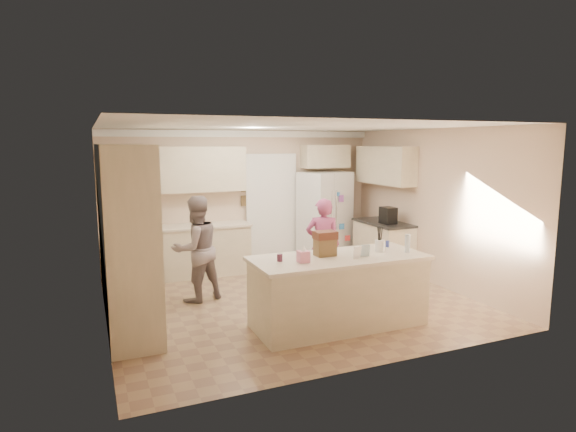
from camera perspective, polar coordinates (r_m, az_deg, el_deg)
name	(u,v)px	position (r m, az deg, el deg)	size (l,w,h in m)	color
floor	(291,302)	(7.35, 0.35, -10.18)	(5.20, 4.60, 0.02)	#907454
ceiling	(291,126)	(6.96, 0.37, 10.67)	(5.20, 4.60, 0.02)	white
wall_back	(243,199)	(9.19, -5.33, 1.97)	(5.20, 0.02, 2.60)	beige
wall_front	(379,248)	(5.04, 10.78, -3.72)	(5.20, 0.02, 2.60)	beige
wall_left	(100,229)	(6.49, -21.36, -1.40)	(0.02, 4.60, 2.60)	beige
wall_right	(434,207)	(8.41, 16.94, 1.01)	(0.02, 4.60, 2.60)	beige
crown_back	(243,134)	(9.08, -5.34, 9.67)	(5.20, 0.08, 0.12)	white
pantry_bank	(125,234)	(6.72, -18.71, -2.01)	(0.60, 2.60, 2.35)	beige
back_base_cab	(187,252)	(8.76, -11.84, -4.22)	(2.20, 0.60, 0.88)	beige
back_countertop	(187,227)	(8.66, -11.92, -1.26)	(2.24, 0.63, 0.04)	beige
back_upper_cab	(183,170)	(8.68, -12.30, 5.40)	(2.20, 0.35, 0.80)	beige
doorway_opening	(271,211)	(9.37, -2.04, 0.60)	(0.90, 0.06, 2.10)	black
doorway_casing	(272,211)	(9.34, -1.97, 0.57)	(1.02, 0.03, 2.22)	white
wall_frame_upper	(245,186)	(9.13, -5.15, 3.51)	(0.15, 0.02, 0.20)	brown
wall_frame_lower	(245,201)	(9.16, -5.13, 1.83)	(0.15, 0.02, 0.20)	brown
refrigerator	(325,218)	(9.53, 4.37, -0.20)	(0.90, 0.70, 1.80)	white
fridge_seam	(333,220)	(9.22, 5.38, -0.51)	(0.01, 0.02, 1.78)	gray
fridge_dispenser	(323,208)	(9.07, 4.21, 0.95)	(0.22, 0.03, 0.35)	black
fridge_handle_l	(331,213)	(9.16, 5.16, 0.38)	(0.02, 0.02, 0.85)	silver
fridge_handle_r	(336,213)	(9.21, 5.71, 0.41)	(0.02, 0.02, 0.85)	silver
over_fridge_cab	(325,156)	(9.59, 4.46, 7.06)	(0.95, 0.35, 0.45)	beige
right_base_cab	(383,247)	(9.16, 11.20, -3.64)	(0.60, 1.20, 0.88)	beige
right_countertop	(383,223)	(9.07, 11.24, -0.80)	(0.63, 1.24, 0.04)	#2D2B28
right_upper_cab	(385,165)	(9.20, 11.43, 5.91)	(0.35, 1.50, 0.70)	beige
coffee_maker	(388,215)	(8.85, 11.78, 0.07)	(0.22, 0.28, 0.30)	black
island_base	(338,293)	(6.36, 5.99, -9.02)	(2.20, 0.90, 0.88)	beige
island_top	(339,258)	(6.23, 6.05, -4.99)	(2.28, 0.96, 0.05)	beige
utensil_crock	(380,246)	(6.58, 10.83, -3.47)	(0.13, 0.13, 0.15)	white
tissue_box	(303,257)	(5.88, 1.83, -4.82)	(0.13, 0.13, 0.14)	pink
tissue_plume	(303,248)	(5.86, 1.83, -3.77)	(0.08, 0.08, 0.08)	white
dollhouse_body	(325,247)	(6.22, 4.41, -3.72)	(0.26, 0.18, 0.22)	brown
dollhouse_roof	(325,235)	(6.19, 4.43, -2.27)	(0.28, 0.20, 0.10)	#592D1E
jam_jar	(280,258)	(5.93, -0.99, -4.96)	(0.07, 0.07, 0.09)	#59263F
greeting_card_a	(357,252)	(6.11, 8.21, -4.29)	(0.12, 0.01, 0.16)	white
greeting_card_b	(365,251)	(6.23, 9.16, -4.06)	(0.12, 0.01, 0.16)	silver
water_bottle	(407,243)	(6.59, 13.98, -3.17)	(0.07, 0.07, 0.24)	silver
shaker_salt	(383,244)	(6.82, 11.22, -3.31)	(0.05, 0.05, 0.09)	#303E96
shaker_pepper	(387,244)	(6.86, 11.71, -3.26)	(0.05, 0.05, 0.09)	#303E96
teen_boy	(196,249)	(7.34, -10.83, -3.84)	(0.77, 0.60, 1.59)	gray
teen_girl	(323,245)	(7.73, 4.15, -3.41)	(0.55, 0.36, 1.50)	#AC4963
fridge_magnets	(333,220)	(9.21, 5.40, -0.52)	(0.76, 0.02, 1.44)	tan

